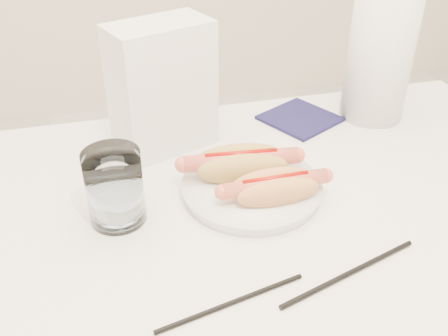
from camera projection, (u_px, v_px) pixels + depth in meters
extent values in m
cube|color=white|center=(241.00, 239.00, 0.75)|extent=(1.20, 0.80, 0.04)
cylinder|color=silver|center=(400.00, 231.00, 1.35)|extent=(0.04, 0.04, 0.71)
cylinder|color=white|center=(251.00, 189.00, 0.81)|extent=(0.26, 0.26, 0.02)
ellipsoid|color=tan|center=(243.00, 169.00, 0.80)|extent=(0.15, 0.05, 0.05)
ellipsoid|color=tan|center=(239.00, 158.00, 0.83)|extent=(0.15, 0.05, 0.05)
ellipsoid|color=tan|center=(241.00, 169.00, 0.82)|extent=(0.14, 0.07, 0.03)
cylinder|color=#E15F4F|center=(241.00, 160.00, 0.81)|extent=(0.18, 0.05, 0.03)
cylinder|color=#990A05|center=(241.00, 154.00, 0.80)|extent=(0.12, 0.02, 0.01)
ellipsoid|color=tan|center=(278.00, 192.00, 0.75)|extent=(0.13, 0.03, 0.04)
ellipsoid|color=tan|center=(272.00, 181.00, 0.78)|extent=(0.13, 0.03, 0.04)
ellipsoid|color=tan|center=(275.00, 192.00, 0.77)|extent=(0.12, 0.05, 0.02)
cylinder|color=#D8614C|center=(275.00, 184.00, 0.76)|extent=(0.16, 0.03, 0.02)
cylinder|color=#990A05|center=(275.00, 178.00, 0.76)|extent=(0.10, 0.01, 0.01)
cylinder|color=white|center=(115.00, 187.00, 0.73)|extent=(0.08, 0.08, 0.11)
cylinder|color=black|center=(232.00, 303.00, 0.62)|extent=(0.20, 0.05, 0.01)
cylinder|color=black|center=(350.00, 273.00, 0.66)|extent=(0.22, 0.07, 0.01)
cube|color=silver|center=(162.00, 88.00, 0.88)|extent=(0.19, 0.15, 0.23)
cube|color=#14133C|center=(300.00, 118.00, 1.03)|extent=(0.17, 0.17, 0.01)
cylinder|color=white|center=(381.00, 50.00, 0.97)|extent=(0.15, 0.15, 0.28)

